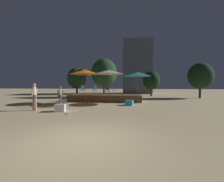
% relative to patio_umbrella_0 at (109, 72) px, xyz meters
% --- Properties ---
extents(ground_plane, '(120.00, 120.00, 0.00)m').
position_rel_patio_umbrella_0_xyz_m(ground_plane, '(0.57, -9.52, -2.94)').
color(ground_plane, '#D1B784').
extents(wooden_deck, '(7.57, 2.84, 0.76)m').
position_rel_patio_umbrella_0_xyz_m(wooden_deck, '(-0.67, 1.95, -2.59)').
color(wooden_deck, brown).
rests_on(wooden_deck, ground).
extents(patio_umbrella_0, '(2.83, 2.83, 3.20)m').
position_rel_patio_umbrella_0_xyz_m(patio_umbrella_0, '(0.00, 0.00, 0.00)').
color(patio_umbrella_0, brown).
rests_on(patio_umbrella_0, ground).
extents(patio_umbrella_1, '(2.88, 2.88, 3.30)m').
position_rel_patio_umbrella_0_xyz_m(patio_umbrella_1, '(-2.36, 0.13, 0.05)').
color(patio_umbrella_1, brown).
rests_on(patio_umbrella_1, ground).
extents(patio_umbrella_2, '(2.59, 2.59, 3.02)m').
position_rel_patio_umbrella_0_xyz_m(patio_umbrella_2, '(2.64, 0.32, -0.20)').
color(patio_umbrella_2, brown).
rests_on(patio_umbrella_2, ground).
extents(cube_seat_0, '(0.72, 0.72, 0.49)m').
position_rel_patio_umbrella_0_xyz_m(cube_seat_0, '(-3.92, -1.25, -2.69)').
color(cube_seat_0, white).
rests_on(cube_seat_0, ground).
extents(cube_seat_1, '(0.75, 0.75, 0.47)m').
position_rel_patio_umbrella_0_xyz_m(cube_seat_1, '(-2.50, -4.70, -2.70)').
color(cube_seat_1, white).
rests_on(cube_seat_1, ground).
extents(cube_seat_2, '(0.74, 0.74, 0.43)m').
position_rel_patio_umbrella_0_xyz_m(cube_seat_2, '(1.94, -1.15, -2.72)').
color(cube_seat_2, '#2D9EDB').
rests_on(cube_seat_2, ground).
extents(person_0, '(0.31, 0.57, 1.84)m').
position_rel_patio_umbrella_0_xyz_m(person_0, '(-4.42, -4.54, -1.91)').
color(person_0, tan).
rests_on(person_0, ground).
extents(person_1, '(0.45, 0.28, 1.63)m').
position_rel_patio_umbrella_0_xyz_m(person_1, '(-3.41, -2.84, -2.07)').
color(person_1, '#3F3F47').
rests_on(person_1, ground).
extents(bistro_chair_0, '(0.48, 0.48, 0.90)m').
position_rel_patio_umbrella_0_xyz_m(bistro_chair_0, '(-2.00, 2.61, -1.63)').
color(bistro_chair_0, '#1E4C47').
rests_on(bistro_chair_0, wooden_deck).
extents(bistro_chair_1, '(0.41, 0.41, 0.90)m').
position_rel_patio_umbrella_0_xyz_m(bistro_chair_1, '(-0.34, 1.44, -1.63)').
color(bistro_chair_1, '#47474C').
rests_on(bistro_chair_1, wooden_deck).
extents(bistro_chair_2, '(0.48, 0.48, 0.90)m').
position_rel_patio_umbrella_0_xyz_m(bistro_chair_2, '(-3.06, 1.36, -1.63)').
color(bistro_chair_2, '#1E4C47').
rests_on(bistro_chair_2, wooden_deck).
extents(bistro_chair_3, '(0.40, 0.40, 0.90)m').
position_rel_patio_umbrella_0_xyz_m(bistro_chair_3, '(0.16, 2.79, -1.63)').
color(bistro_chair_3, '#47474C').
rests_on(bistro_chair_3, wooden_deck).
extents(frisbee_disc, '(0.25, 0.25, 0.03)m').
position_rel_patio_umbrella_0_xyz_m(frisbee_disc, '(-1.66, -5.54, -2.92)').
color(frisbee_disc, '#33B2D8').
rests_on(frisbee_disc, ground).
extents(background_tree_0, '(3.08, 3.08, 4.60)m').
position_rel_patio_umbrella_0_xyz_m(background_tree_0, '(11.00, 6.95, -0.04)').
color(background_tree_0, '#3D2B1C').
rests_on(background_tree_0, ground).
extents(background_tree_1, '(3.68, 3.68, 5.51)m').
position_rel_patio_umbrella_0_xyz_m(background_tree_1, '(-1.83, 7.44, 0.54)').
color(background_tree_1, '#3D2B1C').
rests_on(background_tree_1, ground).
extents(background_tree_2, '(2.63, 2.63, 3.89)m').
position_rel_patio_umbrella_0_xyz_m(background_tree_2, '(5.16, 9.99, -0.51)').
color(background_tree_2, '#3D2B1C').
rests_on(background_tree_2, ground).
extents(background_tree_3, '(2.71, 2.71, 4.20)m').
position_rel_patio_umbrella_0_xyz_m(background_tree_3, '(-5.66, 6.75, -0.24)').
color(background_tree_3, '#3D2B1C').
rests_on(background_tree_3, ground).
extents(distant_building, '(5.66, 4.58, 10.75)m').
position_rel_patio_umbrella_0_xyz_m(distant_building, '(3.30, 17.55, 2.44)').
color(distant_building, '#4C5666').
rests_on(distant_building, ground).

